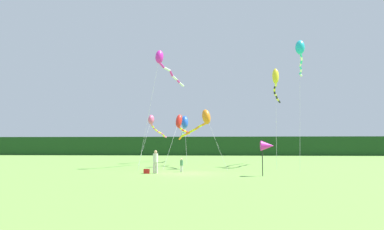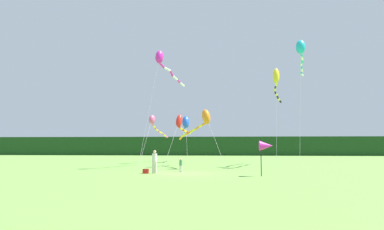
{
  "view_description": "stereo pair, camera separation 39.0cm",
  "coord_description": "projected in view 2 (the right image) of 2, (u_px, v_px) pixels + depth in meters",
  "views": [
    {
      "loc": [
        2.18,
        -24.9,
        2.08
      ],
      "look_at": [
        0.0,
        6.0,
        4.91
      ],
      "focal_mm": 31.15,
      "sensor_mm": 36.0,
      "label": 1
    },
    {
      "loc": [
        2.57,
        -24.87,
        2.08
      ],
      "look_at": [
        0.0,
        6.0,
        4.91
      ],
      "focal_mm": 31.15,
      "sensor_mm": 36.0,
      "label": 2
    }
  ],
  "objects": [
    {
      "name": "ground_plane",
      "position": [
        185.0,
        173.0,
        24.71
      ],
      "size": [
        120.0,
        120.0,
        0.0
      ],
      "primitive_type": "plane",
      "color": "#6B9E42"
    },
    {
      "name": "distant_treeline",
      "position": [
        207.0,
        146.0,
        69.54
      ],
      "size": [
        108.0,
        2.04,
        3.88
      ],
      "primitive_type": "cube",
      "color": "#193D19",
      "rests_on": "ground"
    },
    {
      "name": "person_adult",
      "position": [
        155.0,
        160.0,
        24.93
      ],
      "size": [
        0.38,
        0.38,
        1.72
      ],
      "color": "silver",
      "rests_on": "ground"
    },
    {
      "name": "person_child",
      "position": [
        181.0,
        164.0,
        26.08
      ],
      "size": [
        0.24,
        0.24,
        1.07
      ],
      "color": "silver",
      "rests_on": "ground"
    },
    {
      "name": "cooler_box",
      "position": [
        146.0,
        171.0,
        24.67
      ],
      "size": [
        0.42,
        0.31,
        0.34
      ],
      "primitive_type": "cube",
      "color": "red",
      "rests_on": "ground"
    },
    {
      "name": "banner_flag_pole",
      "position": [
        266.0,
        146.0,
        22.69
      ],
      "size": [
        0.9,
        0.7,
        2.51
      ],
      "color": "black",
      "rests_on": "ground"
    },
    {
      "name": "kite_rainbow",
      "position": [
        154.0,
        123.0,
        39.31
      ],
      "size": [
        1.41,
        10.45,
        5.77
      ],
      "color": "#B2B2B2",
      "rests_on": "ground"
    },
    {
      "name": "kite_blue",
      "position": [
        186.0,
        123.0,
        41.61
      ],
      "size": [
        1.45,
        7.34,
        5.94
      ],
      "color": "#B2B2B2",
      "rests_on": "ground"
    },
    {
      "name": "kite_orange",
      "position": [
        203.0,
        120.0,
        30.62
      ],
      "size": [
        4.85,
        7.12,
        5.47
      ],
      "color": "#B2B2B2",
      "rests_on": "ground"
    },
    {
      "name": "kite_cyan",
      "position": [
        301.0,
        51.0,
        33.13
      ],
      "size": [
        3.29,
        10.99,
        12.55
      ],
      "color": "#B2B2B2",
      "rests_on": "ground"
    },
    {
      "name": "kite_red",
      "position": [
        180.0,
        123.0,
        32.97
      ],
      "size": [
        1.83,
        6.82,
        5.27
      ],
      "color": "#B2B2B2",
      "rests_on": "ground"
    },
    {
      "name": "kite_magenta",
      "position": [
        163.0,
        62.0,
        31.93
      ],
      "size": [
        3.0,
        8.83,
        11.1
      ],
      "color": "#B2B2B2",
      "rests_on": "ground"
    },
    {
      "name": "kite_yellow",
      "position": [
        276.0,
        81.0,
        34.24
      ],
      "size": [
        2.42,
        10.06,
        9.93
      ],
      "color": "#B2B2B2",
      "rests_on": "ground"
    }
  ]
}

